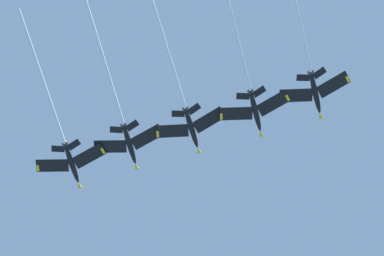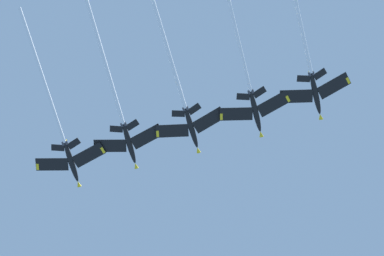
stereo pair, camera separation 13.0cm
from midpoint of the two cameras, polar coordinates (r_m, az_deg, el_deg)
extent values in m
ellipsoid|color=black|center=(157.38, -12.28, -3.57)|extent=(10.34, 8.84, 3.63)
cone|color=yellow|center=(159.40, -11.54, -5.76)|extent=(2.15, 2.07, 1.48)
ellipsoid|color=black|center=(158.54, -12.02, -4.19)|extent=(2.90, 2.62, 1.42)
cube|color=black|center=(158.46, -14.18, -3.78)|extent=(9.34, 8.25, 0.89)
cube|color=yellow|center=(159.67, -15.58, -4.01)|extent=(1.63, 1.85, 0.46)
cube|color=black|center=(155.85, -10.55, -2.85)|extent=(7.06, 9.66, 0.89)
cube|color=yellow|center=(155.05, -9.14, -2.36)|extent=(1.92, 1.39, 0.46)
cube|color=black|center=(156.63, -13.63, -2.11)|extent=(4.00, 3.46, 0.50)
cube|color=black|center=(155.50, -12.06, -1.69)|extent=(2.98, 4.01, 0.50)
cube|color=yellow|center=(157.41, -12.74, -1.81)|extent=(2.36, 1.97, 3.21)
cylinder|color=#38383D|center=(155.87, -13.10, -1.68)|extent=(1.39, 1.34, 0.98)
cylinder|color=#38383D|center=(155.65, -12.79, -1.60)|extent=(1.39, 1.34, 0.98)
cylinder|color=white|center=(152.18, -15.15, 4.94)|extent=(29.23, 24.03, 8.02)
ellipsoid|color=black|center=(154.47, -6.44, -1.67)|extent=(10.34, 8.85, 3.65)
cone|color=yellow|center=(156.50, -5.75, -3.92)|extent=(2.15, 2.07, 1.49)
ellipsoid|color=black|center=(155.65, -6.21, -2.31)|extent=(2.90, 2.62, 1.42)
cube|color=black|center=(154.99, -8.41, -1.90)|extent=(9.35, 8.25, 0.89)
cube|color=yellow|center=(155.79, -9.87, -2.16)|extent=(1.63, 1.85, 0.46)
cube|color=black|center=(153.50, -4.63, -0.92)|extent=(7.07, 9.66, 0.89)
cube|color=yellow|center=(153.14, -3.19, -0.41)|extent=(1.92, 1.40, 0.46)
cube|color=black|center=(153.48, -7.78, -0.17)|extent=(4.00, 3.46, 0.50)
cube|color=black|center=(152.83, -6.15, 0.26)|extent=(2.98, 4.01, 0.50)
cube|color=yellow|center=(154.53, -6.91, 0.12)|extent=(2.36, 1.97, 3.21)
cylinder|color=#38383D|center=(152.90, -7.22, 0.27)|extent=(1.39, 1.34, 0.98)
cylinder|color=#38383D|center=(152.78, -6.89, 0.35)|extent=(1.39, 1.34, 0.98)
cylinder|color=white|center=(148.90, -9.50, 8.25)|extent=(34.25, 28.23, 9.50)
ellipsoid|color=black|center=(152.47, -0.04, 0.00)|extent=(10.55, 8.53, 3.79)
cone|color=yellow|center=(154.58, 0.67, -2.27)|extent=(2.17, 2.05, 1.50)
ellipsoid|color=black|center=(153.67, 0.17, -0.65)|extent=(2.94, 2.56, 1.45)
cube|color=black|center=(152.39, -2.03, -0.31)|extent=(9.24, 8.42, 0.93)
cube|color=yellow|center=(152.73, -3.53, -0.64)|extent=(1.67, 1.83, 0.49)
cube|color=black|center=(152.07, 1.79, 0.84)|extent=(6.81, 9.68, 0.93)
cube|color=yellow|center=(152.18, 3.23, 1.40)|extent=(1.92, 1.35, 0.49)
cube|color=black|center=(151.15, -1.41, 1.48)|extent=(3.98, 3.53, 0.52)
cube|color=black|center=(151.01, 0.25, 1.98)|extent=(2.87, 3.99, 0.52)
cube|color=yellow|center=(152.47, -0.58, 1.80)|extent=(2.44, 1.91, 3.23)
cylinder|color=#38383D|center=(150.77, -0.83, 1.95)|extent=(1.39, 1.33, 0.99)
cylinder|color=#38383D|center=(150.74, -0.50, 2.05)|extent=(1.39, 1.33, 0.99)
cylinder|color=white|center=(146.55, -3.20, 10.02)|extent=(35.14, 26.94, 10.01)
ellipsoid|color=black|center=(152.29, 6.57, 1.75)|extent=(10.43, 8.71, 3.77)
cone|color=yellow|center=(154.40, 7.14, -0.55)|extent=(2.16, 2.06, 1.50)
ellipsoid|color=black|center=(153.49, 6.72, 1.08)|extent=(2.92, 2.60, 1.45)
cube|color=black|center=(151.56, 4.59, 1.49)|extent=(9.30, 8.33, 0.93)
cube|color=yellow|center=(151.41, 3.06, 1.19)|extent=(1.65, 1.84, 0.48)
cube|color=black|center=(152.54, 8.42, 2.55)|extent=(6.95, 9.67, 0.93)
cube|color=yellow|center=(153.14, 9.86, 3.07)|extent=(1.92, 1.37, 0.48)
cube|color=black|center=(150.69, 5.30, 3.28)|extent=(3.99, 3.49, 0.52)
cube|color=black|center=(151.11, 6.97, 3.74)|extent=(2.93, 4.00, 0.52)
cube|color=yellow|center=(152.28, 6.07, 3.57)|extent=(2.40, 1.95, 3.23)
cylinder|color=#38383D|center=(150.54, 5.91, 3.74)|extent=(1.39, 1.34, 0.99)
cylinder|color=#38383D|center=(150.62, 6.24, 3.83)|extent=(1.39, 1.34, 0.99)
cylinder|color=white|center=(146.80, 4.33, 10.69)|extent=(29.31, 23.39, 8.43)
ellipsoid|color=black|center=(154.84, 12.62, 3.58)|extent=(10.50, 8.65, 3.57)
cone|color=yellow|center=(156.80, 13.12, 1.28)|extent=(2.15, 2.05, 1.48)
ellipsoid|color=black|center=(155.99, 12.72, 2.90)|extent=(2.92, 2.58, 1.40)
cube|color=black|center=(153.55, 10.70, 3.32)|extent=(9.28, 8.37, 0.87)
cube|color=yellow|center=(152.96, 9.20, 3.02)|extent=(1.66, 1.84, 0.45)
cube|color=black|center=(155.68, 14.41, 4.36)|extent=(6.90, 9.68, 0.87)
cube|color=yellow|center=(156.71, 15.79, 4.86)|extent=(1.92, 1.36, 0.45)
cube|color=black|center=(153.10, 11.42, 5.11)|extent=(3.99, 3.51, 0.49)
cube|color=black|center=(154.02, 13.03, 5.55)|extent=(2.91, 4.00, 0.49)
cube|color=yellow|center=(154.93, 12.11, 5.36)|extent=(2.38, 1.91, 3.20)
cylinder|color=#38383D|center=(153.17, 12.02, 5.56)|extent=(1.38, 1.33, 0.97)
cylinder|color=#38383D|center=(153.35, 12.34, 5.65)|extent=(1.38, 1.33, 0.97)
cylinder|color=white|center=(149.80, 10.57, 12.74)|extent=(30.93, 24.31, 8.21)
camera|label=1|loc=(0.07, 90.02, 0.25)|focal=51.72mm
camera|label=2|loc=(0.07, -89.98, -0.25)|focal=51.72mm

